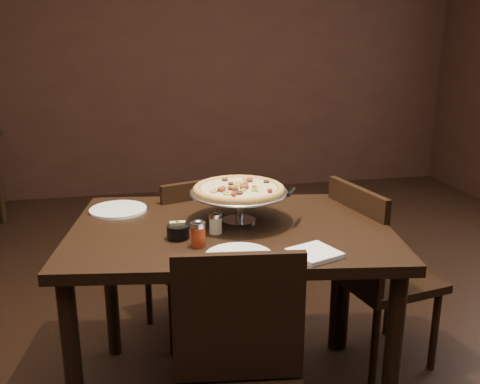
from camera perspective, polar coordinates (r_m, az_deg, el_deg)
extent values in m
cube|color=black|center=(5.57, -7.29, 14.11)|extent=(6.00, 0.02, 2.80)
cube|color=black|center=(2.27, -0.97, -4.17)|extent=(1.46, 1.09, 0.04)
cylinder|color=black|center=(2.19, -17.31, -18.13)|extent=(0.07, 0.07, 0.79)
cylinder|color=black|center=(2.23, 15.88, -17.32)|extent=(0.07, 0.07, 0.79)
cylinder|color=black|center=(2.83, -13.65, -9.51)|extent=(0.07, 0.07, 0.79)
cylinder|color=black|center=(2.86, 11.07, -9.05)|extent=(0.07, 0.07, 0.79)
cylinder|color=#ACACB3|center=(2.32, -0.12, -3.03)|extent=(0.14, 0.14, 0.01)
cylinder|color=#ACACB3|center=(2.30, -0.12, -1.60)|extent=(0.03, 0.03, 0.11)
cylinder|color=#ACACB3|center=(2.28, -0.12, -0.18)|extent=(0.10, 0.10, 0.01)
cylinder|color=#A4A4A9|center=(2.28, -0.12, -0.03)|extent=(0.41, 0.41, 0.01)
torus|color=#A4A4A9|center=(2.28, -0.12, 0.00)|extent=(0.42, 0.42, 0.01)
cylinder|color=#AA7433|center=(2.28, -0.12, 0.20)|extent=(0.38, 0.38, 0.01)
torus|color=#AA7433|center=(2.27, -0.12, 0.30)|extent=(0.39, 0.39, 0.03)
cylinder|color=#D6B575|center=(2.27, -0.12, 0.42)|extent=(0.33, 0.33, 0.01)
cylinder|color=beige|center=(2.17, -2.62, -3.55)|extent=(0.05, 0.05, 0.07)
cylinder|color=#ACACB3|center=(2.16, -2.64, -2.49)|extent=(0.05, 0.05, 0.02)
ellipsoid|color=#ACACB3|center=(2.16, -2.64, -2.15)|extent=(0.03, 0.03, 0.01)
cylinder|color=maroon|center=(2.05, -4.50, -4.71)|extent=(0.06, 0.06, 0.07)
cylinder|color=#ACACB3|center=(2.04, -4.53, -3.50)|extent=(0.06, 0.06, 0.02)
ellipsoid|color=#ACACB3|center=(2.03, -4.53, -3.10)|extent=(0.03, 0.03, 0.01)
cylinder|color=black|center=(2.13, -6.62, -4.24)|extent=(0.09, 0.09, 0.05)
cube|color=tan|center=(2.13, -7.03, -3.95)|extent=(0.04, 0.03, 0.06)
cube|color=tan|center=(2.13, -6.31, -3.90)|extent=(0.04, 0.03, 0.06)
cube|color=white|center=(1.99, 7.95, -6.48)|extent=(0.20, 0.20, 0.02)
cylinder|color=white|center=(2.51, -12.87, -1.85)|extent=(0.26, 0.26, 0.01)
cylinder|color=white|center=(1.94, -0.11, -6.90)|extent=(0.25, 0.25, 0.01)
cone|color=#ACACB3|center=(2.26, 5.48, -0.08)|extent=(0.14, 0.14, 0.00)
cylinder|color=black|center=(2.26, 5.48, -0.01)|extent=(0.07, 0.11, 0.02)
cube|color=black|center=(2.95, -5.56, -6.98)|extent=(0.54, 0.54, 0.04)
cube|color=black|center=(2.69, -4.00, -3.41)|extent=(0.42, 0.16, 0.45)
cylinder|color=black|center=(3.26, -3.89, -9.06)|extent=(0.04, 0.04, 0.42)
cylinder|color=black|center=(3.14, -9.73, -10.31)|extent=(0.04, 0.04, 0.42)
cylinder|color=black|center=(2.98, -0.89, -11.60)|extent=(0.04, 0.04, 0.42)
cylinder|color=black|center=(2.85, -7.23, -13.14)|extent=(0.04, 0.04, 0.42)
cube|color=black|center=(1.82, -0.14, -13.27)|extent=(0.44, 0.09, 0.46)
cube|color=black|center=(2.78, 15.28, -8.89)|extent=(0.51, 0.51, 0.04)
cube|color=black|center=(2.57, 12.19, -4.47)|extent=(0.11, 0.44, 0.46)
cylinder|color=black|center=(2.88, 20.04, -13.73)|extent=(0.04, 0.04, 0.43)
cylinder|color=black|center=(3.11, 15.56, -10.94)|extent=(0.04, 0.04, 0.43)
cylinder|color=black|center=(2.67, 14.17, -15.69)|extent=(0.04, 0.04, 0.43)
cylinder|color=black|center=(2.92, 9.91, -12.45)|extent=(0.04, 0.04, 0.43)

